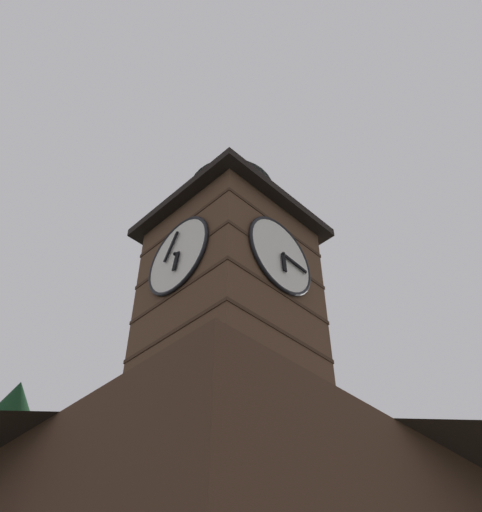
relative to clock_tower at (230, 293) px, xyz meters
The scene contains 2 objects.
clock_tower is the anchor object (origin of this frame).
flying_bird_high 10.39m from the clock_tower, 156.42° to the right, with size 0.63×0.43×0.14m.
Camera 1 is at (9.55, 7.41, 1.99)m, focal length 40.38 mm.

